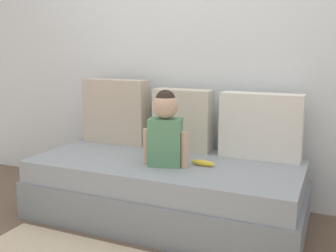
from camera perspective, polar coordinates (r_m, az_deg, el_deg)
ground_plane at (r=2.90m, az=-0.45°, el=-13.29°), size 12.00×12.00×0.00m
back_wall at (r=3.17m, az=3.83°, el=11.90°), size 5.13×0.10×2.48m
couch at (r=2.82m, az=-0.46°, el=-9.36°), size 1.93×0.88×0.43m
throw_pillow_left at (r=3.26m, az=-7.64°, el=2.15°), size 0.55×0.16×0.53m
throw_pillow_center at (r=3.00m, az=2.19°, el=0.91°), size 0.45×0.16×0.47m
throw_pillow_right at (r=2.84m, az=13.48°, el=-0.01°), size 0.58×0.16×0.47m
toddler at (r=2.58m, az=-0.37°, el=-0.28°), size 0.33×0.20×0.51m
banana at (r=2.63m, az=5.19°, el=-5.43°), size 0.17×0.06×0.04m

